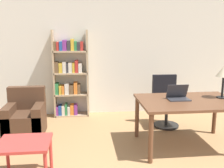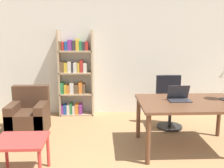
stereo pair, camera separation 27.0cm
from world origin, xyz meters
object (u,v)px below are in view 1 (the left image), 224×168
at_px(table_lamp, 224,73).
at_px(armchair, 25,119).
at_px(desk, 188,106).
at_px(laptop, 178,96).
at_px(side_table_blue, 24,147).
at_px(bookshelf, 69,77).
at_px(office_chair, 166,103).

relative_size(table_lamp, armchair, 0.64).
relative_size(desk, laptop, 4.58).
bearing_deg(side_table_blue, table_lamp, 15.37).
distance_m(desk, side_table_blue, 2.52).
relative_size(laptop, table_lamp, 0.63).
xyz_separation_m(table_lamp, bookshelf, (-2.57, 1.73, -0.32)).
bearing_deg(laptop, table_lamp, 1.21).
bearing_deg(table_lamp, laptop, -178.79).
relative_size(desk, office_chair, 1.56).
bearing_deg(side_table_blue, armchair, 101.66).
bearing_deg(bookshelf, armchair, -126.44).
height_order(laptop, bookshelf, bookshelf).
bearing_deg(office_chair, laptop, -96.36).
relative_size(desk, table_lamp, 2.90).
distance_m(desk, bookshelf, 2.69).
distance_m(desk, laptop, 0.22).
bearing_deg(armchair, side_table_blue, -78.34).
height_order(laptop, armchair, laptop).
relative_size(desk, armchair, 1.85).
relative_size(table_lamp, office_chair, 0.54).
xyz_separation_m(desk, side_table_blue, (-2.40, -0.73, -0.25)).
xyz_separation_m(laptop, bookshelf, (-1.82, 1.75, 0.05)).
distance_m(laptop, side_table_blue, 2.43).
bearing_deg(armchair, table_lamp, -12.11).
height_order(laptop, office_chair, laptop).
xyz_separation_m(desk, bookshelf, (-1.96, 1.83, 0.19)).
distance_m(desk, armchair, 2.86).
xyz_separation_m(desk, laptop, (-0.14, 0.08, 0.14)).
xyz_separation_m(laptop, office_chair, (0.10, 0.93, -0.38)).
relative_size(laptop, side_table_blue, 0.53).
height_order(table_lamp, office_chair, table_lamp).
height_order(desk, side_table_blue, desk).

